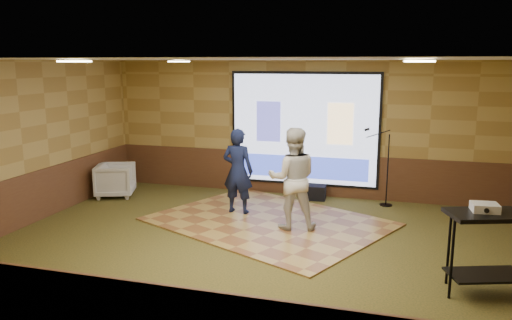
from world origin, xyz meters
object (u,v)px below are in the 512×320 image
(player_right, at_px, (293,178))
(duffel_bag, at_px, (314,192))
(av_table, at_px, (489,236))
(player_left, at_px, (238,171))
(mic_stand, at_px, (384,182))
(banquet_chair, at_px, (116,180))
(projector_screen, at_px, (304,130))
(projector, at_px, (485,207))
(dance_floor, at_px, (269,222))

(player_right, xyz_separation_m, duffel_bag, (0.04, 2.08, -0.78))
(av_table, bearing_deg, player_left, 149.36)
(mic_stand, distance_m, banquet_chair, 5.86)
(projector_screen, xyz_separation_m, av_table, (3.20, -4.21, -0.67))
(av_table, height_order, projector, projector)
(banquet_chair, xyz_separation_m, duffel_bag, (4.31, 0.98, -0.21))
(projector, bearing_deg, player_right, 141.49)
(projector_screen, distance_m, player_right, 2.44)
(av_table, relative_size, mic_stand, 0.68)
(projector_screen, relative_size, player_left, 1.98)
(banquet_chair, bearing_deg, player_left, -119.58)
(av_table, bearing_deg, player_right, 147.86)
(dance_floor, relative_size, duffel_bag, 8.04)
(banquet_chair, relative_size, duffel_bag, 1.61)
(av_table, relative_size, duffel_bag, 2.21)
(projector, relative_size, banquet_chair, 0.39)
(projector, distance_m, mic_stand, 4.13)
(player_left, height_order, mic_stand, player_left)
(player_right, height_order, mic_stand, player_right)
(mic_stand, bearing_deg, player_right, -121.96)
(dance_floor, height_order, projector, projector)
(av_table, height_order, mic_stand, mic_stand)
(dance_floor, relative_size, player_right, 2.23)
(duffel_bag, bearing_deg, av_table, -53.63)
(projector, bearing_deg, duffel_bag, 119.79)
(banquet_chair, height_order, duffel_bag, banquet_chair)
(projector_screen, bearing_deg, duffel_bag, -42.99)
(dance_floor, relative_size, mic_stand, 2.48)
(banquet_chair, distance_m, duffel_bag, 4.42)
(projector_screen, distance_m, mic_stand, 2.06)
(projector_screen, height_order, dance_floor, projector_screen)
(player_right, bearing_deg, dance_floor, -41.57)
(av_table, height_order, banquet_chair, av_table)
(dance_floor, xyz_separation_m, player_right, (0.50, -0.25, 0.92))
(av_table, xyz_separation_m, projector, (-0.08, 0.02, 0.36))
(dance_floor, bearing_deg, mic_stand, 41.34)
(player_left, relative_size, projector, 5.26)
(dance_floor, height_order, player_right, player_right)
(mic_stand, bearing_deg, banquet_chair, -165.98)
(player_right, distance_m, mic_stand, 2.57)
(dance_floor, bearing_deg, player_left, 152.87)
(projector_screen, bearing_deg, banquet_chair, -162.47)
(player_left, distance_m, player_right, 1.38)
(player_right, relative_size, duffel_bag, 3.61)
(duffel_bag, bearing_deg, player_right, -91.23)
(projector_screen, xyz_separation_m, player_right, (0.26, -2.37, -0.54))
(mic_stand, bearing_deg, dance_floor, -133.75)
(duffel_bag, bearing_deg, projector_screen, 137.01)
(player_left, height_order, projector, player_left)
(player_right, height_order, av_table, player_right)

